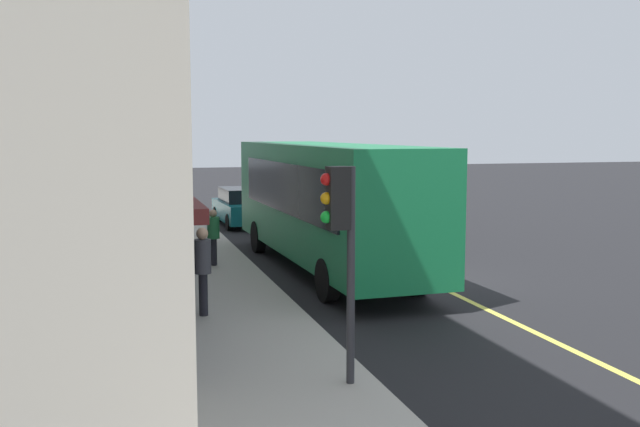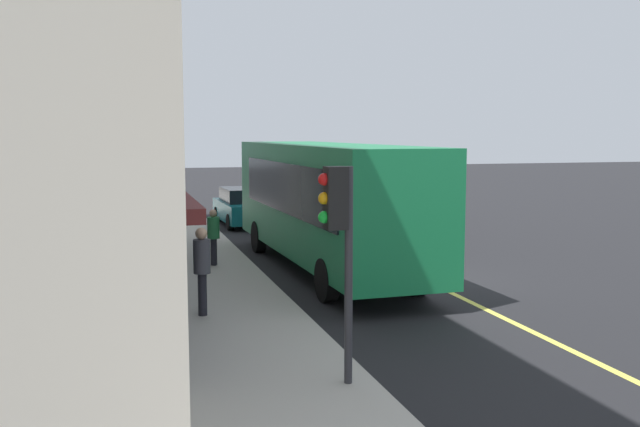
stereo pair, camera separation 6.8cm
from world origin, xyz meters
name	(u,v)px [view 2 (the right image)]	position (x,y,z in m)	size (l,w,h in m)	color
ground	(421,278)	(0.00, 0.00, 0.00)	(120.00, 120.00, 0.00)	black
sidewalk	(208,288)	(0.00, 5.58, 0.07)	(80.00, 3.19, 0.15)	#B2ADA3
lane_centre_stripe	(421,278)	(0.00, 0.00, 0.00)	(36.00, 0.16, 0.01)	#D8D14C
bus	(326,199)	(1.78, 2.10, 1.99)	(11.20, 2.85, 3.50)	#197F47
traffic_light	(338,223)	(-7.35, 4.58, 2.53)	(0.30, 0.52, 3.20)	#2D2D33
car_maroon	(369,203)	(12.39, -2.97, 0.74)	(4.36, 1.98, 1.52)	maroon
car_teal	(243,207)	(12.06, 2.65, 0.74)	(4.36, 1.99, 1.52)	#14666B
pedestrian_mid_block	(213,232)	(2.58, 5.10, 1.08)	(0.34, 0.34, 1.56)	black
pedestrian_near_storefront	(202,263)	(-2.83, 6.04, 1.23)	(0.34, 0.34, 1.79)	black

